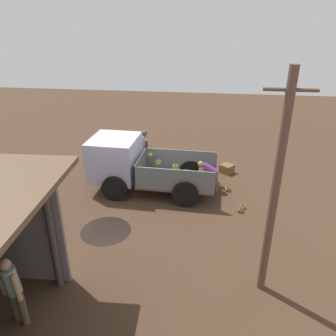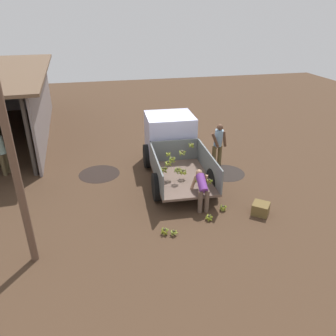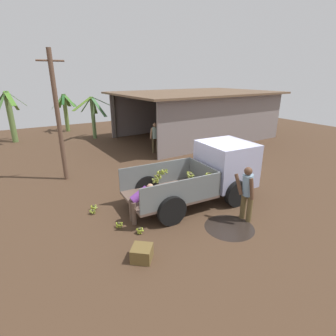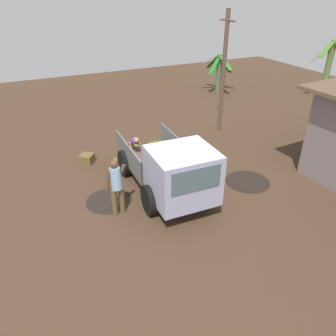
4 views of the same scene
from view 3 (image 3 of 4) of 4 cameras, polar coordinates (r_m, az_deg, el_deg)
ground at (r=9.92m, az=9.08°, el=-5.89°), size 36.00×36.00×0.00m
mud_patch_0 at (r=11.97m, az=1.42°, el=-1.07°), size 1.53×1.53×0.01m
mud_patch_1 at (r=8.09m, az=13.18°, el=-12.45°), size 1.45×1.45×0.01m
cargo_truck at (r=9.47m, az=10.37°, el=-0.24°), size 4.64×2.25×1.98m
warehouse_shed at (r=18.95m, az=7.19°, el=13.79°), size 11.08×7.71×3.15m
utility_pole at (r=11.46m, az=-22.82°, el=10.19°), size 0.99×0.18×5.18m
banana_palm_0 at (r=23.93m, az=18.41°, el=11.47°), size 2.27×2.32×2.29m
banana_palm_2 at (r=22.30m, az=-21.39°, el=11.39°), size 1.87×2.29×2.86m
banana_palm_3 at (r=19.06m, az=-15.97°, el=10.87°), size 3.10×2.41×2.85m
banana_palm_4 at (r=20.03m, az=-31.03°, el=9.63°), size 1.88×2.30×3.28m
person_foreground_visitor at (r=8.15m, az=16.84°, el=-4.89°), size 0.46×0.71×1.74m
person_worker_loading at (r=7.91m, az=-6.21°, el=-6.96°), size 0.77×0.58×1.16m
person_bystander_near_shed at (r=14.94m, az=-2.82°, el=6.89°), size 0.62×0.43×1.70m
banana_bunch_on_ground_0 at (r=8.86m, az=-16.10°, el=-9.06°), size 0.21×0.22×0.16m
banana_bunch_on_ground_1 at (r=7.62m, az=-6.15°, el=-13.32°), size 0.21×0.23×0.19m
banana_bunch_on_ground_2 at (r=7.97m, az=-10.60°, el=-11.97°), size 0.22×0.23×0.18m
banana_bunch_on_ground_3 at (r=9.08m, az=-15.87°, el=-8.19°), size 0.24×0.24×0.20m
wooden_crate_0 at (r=6.66m, az=-5.70°, el=-17.99°), size 0.67×0.67×0.35m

